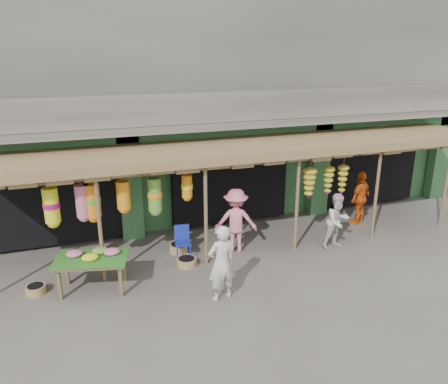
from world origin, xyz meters
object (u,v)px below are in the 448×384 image
object	(u,v)px
person_vendor	(360,197)
person_shopper	(236,221)
blue_chair	(182,239)
person_front	(221,263)
flower_table	(92,259)
person_right	(337,221)

from	to	relation	value
person_vendor	person_shopper	world-z (taller)	person_shopper
blue_chair	person_front	bearing A→B (deg)	-76.51
flower_table	person_right	distance (m)	6.35
person_right	person_shopper	size ratio (longest dim) A/B	0.89
person_front	person_vendor	size ratio (longest dim) A/B	1.02
person_right	person_shopper	world-z (taller)	person_shopper
person_front	person_right	size ratio (longest dim) A/B	1.11
person_right	person_shopper	distance (m)	2.75
flower_table	person_right	size ratio (longest dim) A/B	1.13
flower_table	person_right	xyz separation A→B (m)	(6.35, 0.09, 0.01)
person_front	person_right	xyz separation A→B (m)	(3.79, 1.40, -0.08)
flower_table	person_vendor	world-z (taller)	person_vendor
flower_table	person_vendor	distance (m)	8.13
flower_table	person_shopper	distance (m)	3.79
person_front	person_vendor	xyz separation A→B (m)	(5.45, 2.70, -0.02)
flower_table	person_shopper	size ratio (longest dim) A/B	1.00
person_front	person_shopper	world-z (taller)	person_shopper
person_front	person_right	world-z (taller)	person_front
blue_chair	person_vendor	xyz separation A→B (m)	(5.72, 0.38, 0.37)
flower_table	person_right	world-z (taller)	person_right
person_right	person_front	bearing A→B (deg)	-168.40
person_vendor	person_front	bearing A→B (deg)	0.18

